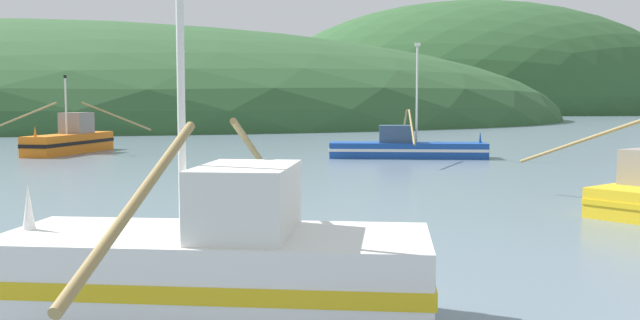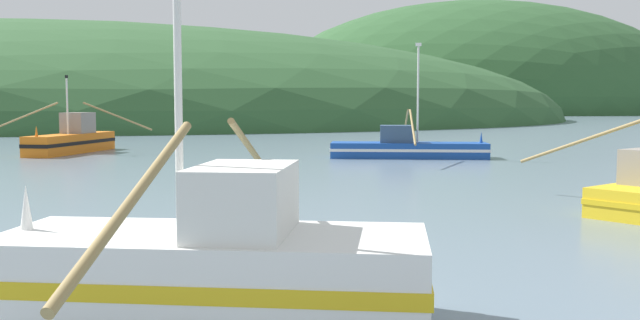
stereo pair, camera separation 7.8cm
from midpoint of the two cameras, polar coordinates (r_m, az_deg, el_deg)
The scene contains 5 objects.
hill_mid_right at distance 250.08m, azimuth 12.10°, elevation 3.74°, with size 151.11×120.89×75.72m, color #2D562D.
hill_far_left at distance 167.03m, azimuth -21.07°, elevation 3.15°, with size 218.91×175.13×38.87m, color #2D562D.
fishing_boat_white at distance 11.02m, azimuth -8.19°, elevation -8.68°, with size 6.63×10.34×7.37m.
fishing_boat_blue at distance 44.06m, azimuth 7.13°, elevation 0.99°, with size 9.73×14.79×7.09m.
fishing_boat_orange at distance 50.99m, azimuth -19.36°, elevation 1.55°, with size 11.60×9.49×5.27m.
Camera 2 is at (-0.16, 0.53, 3.39)m, focal length 39.52 mm.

